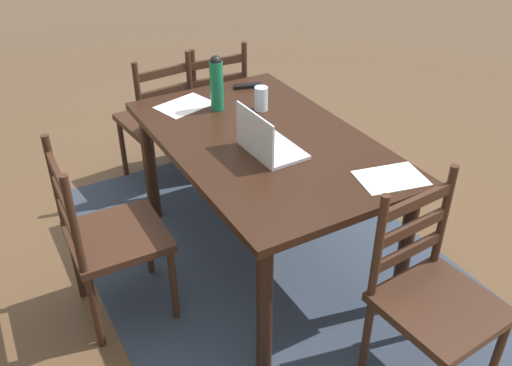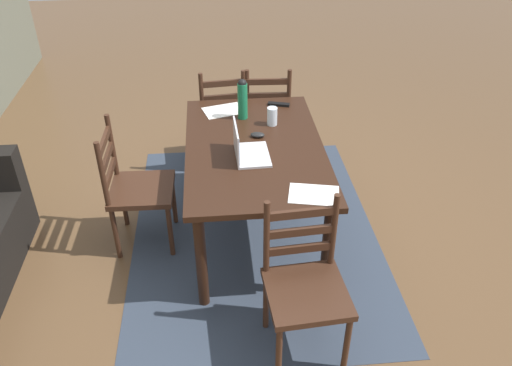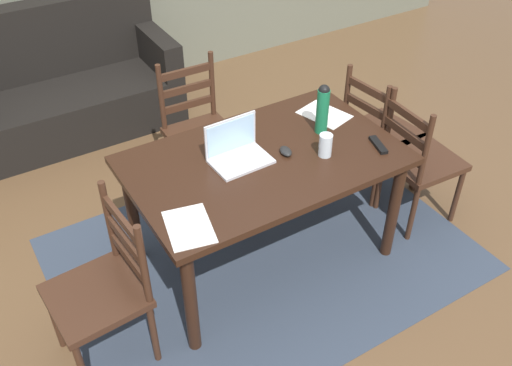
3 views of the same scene
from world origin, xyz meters
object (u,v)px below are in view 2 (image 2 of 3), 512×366
at_px(chair_left_near, 305,286).
at_px(water_bottle, 243,98).
at_px(chair_far_head, 136,188).
at_px(dining_table, 255,158).
at_px(chair_right_far, 223,117).
at_px(tv_remote, 279,104).
at_px(laptop, 245,149).
at_px(chair_right_near, 265,115).
at_px(computer_mouse, 258,135).
at_px(drinking_glass, 272,116).

bearing_deg(chair_left_near, water_bottle, 9.06).
bearing_deg(chair_far_head, dining_table, -90.06).
bearing_deg(chair_far_head, water_bottle, -61.82).
relative_size(chair_right_far, tv_remote, 5.59).
xyz_separation_m(chair_left_near, laptop, (0.91, 0.26, 0.36)).
bearing_deg(chair_right_near, water_bottle, 159.25).
distance_m(chair_left_near, tv_remote, 1.69).
distance_m(dining_table, water_bottle, 0.50).
distance_m(computer_mouse, tv_remote, 0.54).
bearing_deg(tv_remote, water_bottle, -41.63).
xyz_separation_m(dining_table, chair_left_near, (-1.05, -0.19, -0.21)).
height_order(water_bottle, tv_remote, water_bottle).
bearing_deg(dining_table, laptop, 152.13).
distance_m(chair_right_near, laptop, 1.27).
bearing_deg(dining_table, chair_left_near, -169.98).
relative_size(chair_right_near, chair_left_near, 1.00).
bearing_deg(laptop, tv_remote, -23.02).
height_order(chair_right_far, drinking_glass, chair_right_far).
distance_m(dining_table, drinking_glass, 0.38).
relative_size(chair_right_far, computer_mouse, 9.50).
relative_size(chair_far_head, computer_mouse, 9.50).
xyz_separation_m(computer_mouse, tv_remote, (0.49, -0.21, -0.01)).
bearing_deg(chair_far_head, tv_remote, -60.65).
bearing_deg(laptop, drinking_glass, -27.69).
height_order(drinking_glass, tv_remote, drinking_glass).
xyz_separation_m(dining_table, chair_right_far, (1.05, 0.18, -0.21)).
distance_m(drinking_glass, computer_mouse, 0.22).
distance_m(chair_far_head, water_bottle, 1.01).
bearing_deg(drinking_glass, chair_right_far, 24.45).
distance_m(laptop, tv_remote, 0.82).
distance_m(chair_right_far, computer_mouse, 1.01).
bearing_deg(dining_table, chair_right_far, 9.96).
bearing_deg(chair_right_far, chair_left_near, -170.01).
xyz_separation_m(laptop, water_bottle, (0.56, -0.02, 0.10)).
distance_m(chair_right_far, drinking_glass, 0.90).
height_order(chair_right_near, water_bottle, water_bottle).
xyz_separation_m(dining_table, tv_remote, (0.61, -0.25, 0.11)).
bearing_deg(chair_right_near, chair_far_head, 135.54).
distance_m(chair_left_near, water_bottle, 1.56).
bearing_deg(tv_remote, chair_right_near, -156.16).
relative_size(drinking_glass, computer_mouse, 1.33).
distance_m(chair_far_head, drinking_glass, 1.11).
xyz_separation_m(laptop, computer_mouse, (0.26, -0.10, -0.04)).
height_order(dining_table, chair_left_near, chair_left_near).
xyz_separation_m(drinking_glass, tv_remote, (0.31, -0.09, -0.06)).
relative_size(dining_table, chair_left_near, 1.60).
relative_size(chair_right_near, computer_mouse, 9.50).
relative_size(dining_table, laptop, 4.66).
distance_m(chair_left_near, laptop, 1.02).
bearing_deg(computer_mouse, water_bottle, 25.83).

